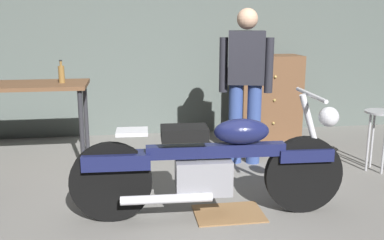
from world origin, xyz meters
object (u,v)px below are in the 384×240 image
Objects in this scene: wooden_dresser at (269,97)px; shop_stool at (380,124)px; person_standing at (246,80)px; bottle at (61,74)px; motorcycle at (212,163)px.

shop_stool is at bearing -63.56° from wooden_dresser.
person_standing is 6.93× the size of bottle.
bottle is at bearing 133.58° from motorcycle.
motorcycle is at bearing 78.57° from person_standing.
shop_stool is at bearing -12.15° from bottle.
motorcycle is at bearing -157.13° from shop_stool.
wooden_dresser is 2.67m from bottle.
person_standing is at bearing -6.80° from bottle.
person_standing is 1.45m from shop_stool.
shop_stool is (1.31, -0.47, -0.43)m from person_standing.
shop_stool is 2.66× the size of bottle.
motorcycle is 2.08m from bottle.
person_standing reaches higher than wooden_dresser.
shop_stool is 1.61m from wooden_dresser.
person_standing is 1.52× the size of wooden_dresser.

